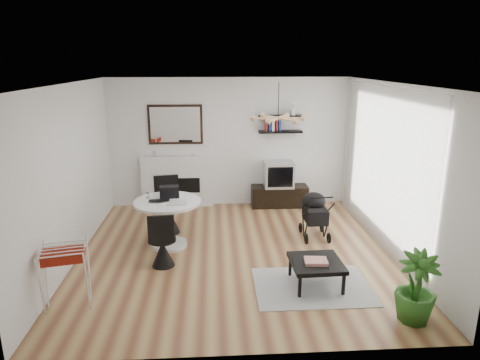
{
  "coord_description": "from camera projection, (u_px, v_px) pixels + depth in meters",
  "views": [
    {
      "loc": [
        -0.32,
        -6.37,
        3.03
      ],
      "look_at": [
        0.11,
        0.4,
        1.12
      ],
      "focal_mm": 32.0,
      "sensor_mm": 36.0,
      "label": 1
    }
  ],
  "objects": [
    {
      "name": "shelf_upper",
      "position": [
        281.0,
        116.0,
        8.78
      ],
      "size": [
        0.9,
        0.25,
        0.04
      ],
      "primitive_type": "cube",
      "color": "black",
      "rests_on": "wall_back"
    },
    {
      "name": "crt_tv",
      "position": [
        279.0,
        174.0,
        9.01
      ],
      "size": [
        0.61,
        0.53,
        0.53
      ],
      "color": "silver",
      "rests_on": "tv_console"
    },
    {
      "name": "sheer_curtain",
      "position": [
        382.0,
        168.0,
        6.93
      ],
      "size": [
        0.04,
        3.6,
        2.6
      ],
      "primitive_type": "cube",
      "color": "white",
      "rests_on": "wall_right"
    },
    {
      "name": "chair_near",
      "position": [
        163.0,
        249.0,
        6.45
      ],
      "size": [
        0.42,
        0.44,
        0.88
      ],
      "rotation": [
        0.0,
        0.0,
        3.24
      ],
      "color": "black",
      "rests_on": "floor"
    },
    {
      "name": "fireplace",
      "position": [
        177.0,
        175.0,
        9.03
      ],
      "size": [
        1.5,
        0.17,
        2.16
      ],
      "color": "white",
      "rests_on": "floor"
    },
    {
      "name": "wall_back",
      "position": [
        229.0,
        143.0,
        8.99
      ],
      "size": [
        5.0,
        0.0,
        5.0
      ],
      "primitive_type": "plane",
      "rotation": [
        1.57,
        0.0,
        0.0
      ],
      "color": "white",
      "rests_on": "floor"
    },
    {
      "name": "coffee_table",
      "position": [
        316.0,
        264.0,
        5.88
      ],
      "size": [
        0.72,
        0.72,
        0.36
      ],
      "rotation": [
        0.0,
        0.0,
        0.04
      ],
      "color": "black",
      "rests_on": "rug"
    },
    {
      "name": "tv_console",
      "position": [
        279.0,
        196.0,
        9.15
      ],
      "size": [
        1.19,
        0.42,
        0.45
      ],
      "primitive_type": "cube",
      "color": "black",
      "rests_on": "floor"
    },
    {
      "name": "rug",
      "position": [
        312.0,
        286.0,
        5.93
      ],
      "size": [
        1.59,
        1.15,
        0.01
      ],
      "primitive_type": "cube",
      "color": "#A9A9A9",
      "rests_on": "floor"
    },
    {
      "name": "magazines",
      "position": [
        316.0,
        261.0,
        5.82
      ],
      "size": [
        0.33,
        0.27,
        0.04
      ],
      "primitive_type": "cube",
      "rotation": [
        0.0,
        0.0,
        -0.1
      ],
      "color": "#CD3933",
      "rests_on": "coffee_table"
    },
    {
      "name": "wall_right",
      "position": [
        393.0,
        171.0,
        6.74
      ],
      "size": [
        0.0,
        5.0,
        5.0
      ],
      "primitive_type": "plane",
      "rotation": [
        1.57,
        0.0,
        -1.57
      ],
      "color": "white",
      "rests_on": "floor"
    },
    {
      "name": "chair_far",
      "position": [
        168.0,
        215.0,
        7.74
      ],
      "size": [
        0.5,
        0.52,
        1.02
      ],
      "rotation": [
        0.0,
        0.0,
        0.17
      ],
      "color": "black",
      "rests_on": "floor"
    },
    {
      "name": "floor",
      "position": [
        235.0,
        253.0,
        6.96
      ],
      "size": [
        5.0,
        5.0,
        0.0
      ],
      "primitive_type": "plane",
      "color": "brown",
      "rests_on": "ground"
    },
    {
      "name": "ceiling",
      "position": [
        234.0,
        84.0,
        6.23
      ],
      "size": [
        5.0,
        5.0,
        0.0
      ],
      "primitive_type": "plane",
      "color": "white",
      "rests_on": "wall_back"
    },
    {
      "name": "wall_left",
      "position": [
        69.0,
        176.0,
        6.44
      ],
      "size": [
        0.0,
        5.0,
        5.0
      ],
      "primitive_type": "plane",
      "rotation": [
        1.57,
        0.0,
        1.57
      ],
      "color": "white",
      "rests_on": "floor"
    },
    {
      "name": "shelf_lower",
      "position": [
        280.0,
        132.0,
        8.87
      ],
      "size": [
        0.9,
        0.25,
        0.04
      ],
      "primitive_type": "cube",
      "color": "black",
      "rests_on": "wall_back"
    },
    {
      "name": "black_bag",
      "position": [
        169.0,
        192.0,
        7.17
      ],
      "size": [
        0.33,
        0.22,
        0.19
      ],
      "primitive_type": "cube",
      "rotation": [
        0.0,
        0.0,
        0.08
      ],
      "color": "black",
      "rests_on": "dining_table"
    },
    {
      "name": "drying_rack",
      "position": [
        66.0,
        277.0,
        5.31
      ],
      "size": [
        0.65,
        0.62,
        0.83
      ],
      "rotation": [
        0.0,
        0.0,
        0.22
      ],
      "color": "white",
      "rests_on": "floor"
    },
    {
      "name": "laptop",
      "position": [
        159.0,
        202.0,
        6.92
      ],
      "size": [
        0.36,
        0.26,
        0.03
      ],
      "primitive_type": "imported",
      "rotation": [
        0.0,
        0.0,
        0.12
      ],
      "color": "black",
      "rests_on": "dining_table"
    },
    {
      "name": "drinking_glass",
      "position": [
        147.0,
        195.0,
        7.15
      ],
      "size": [
        0.05,
        0.05,
        0.09
      ],
      "primitive_type": "cylinder",
      "color": "white",
      "rests_on": "dining_table"
    },
    {
      "name": "stroller",
      "position": [
        314.0,
        216.0,
        7.54
      ],
      "size": [
        0.44,
        0.73,
        0.87
      ],
      "rotation": [
        0.0,
        0.0,
        0.0
      ],
      "color": "black",
      "rests_on": "floor"
    },
    {
      "name": "potted_plant",
      "position": [
        416.0,
        287.0,
        5.05
      ],
      "size": [
        0.55,
        0.55,
        0.88
      ],
      "primitive_type": "imported",
      "rotation": [
        0.0,
        0.0,
        -0.14
      ],
      "color": "#2A611B",
      "rests_on": "floor"
    },
    {
      "name": "newspaper",
      "position": [
        178.0,
        203.0,
        6.9
      ],
      "size": [
        0.32,
        0.26,
        0.01
      ],
      "primitive_type": "cube",
      "rotation": [
        0.0,
        0.0,
        0.01
      ],
      "color": "silver",
      "rests_on": "dining_table"
    },
    {
      "name": "dining_table",
      "position": [
        168.0,
        216.0,
        7.08
      ],
      "size": [
        1.1,
        1.1,
        0.81
      ],
      "color": "white",
      "rests_on": "floor"
    },
    {
      "name": "pendant_lamp",
      "position": [
        278.0,
        118.0,
        6.71
      ],
      "size": [
        0.9,
        0.9,
        0.1
      ],
      "primitive_type": null,
      "color": "tan",
      "rests_on": "ceiling"
    }
  ]
}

